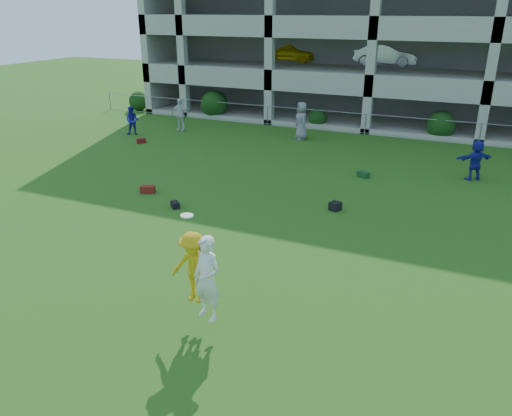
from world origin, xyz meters
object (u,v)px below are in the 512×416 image
at_px(bystander_d, 476,160).
at_px(parking_garage, 400,19).
at_px(frisbee_contest, 198,271).
at_px(bystander_b, 180,115).
at_px(bystander_a, 132,121).
at_px(crate_d, 335,206).
at_px(bystander_c, 301,121).

height_order(bystander_d, parking_garage, parking_garage).
height_order(frisbee_contest, parking_garage, parking_garage).
bearing_deg(bystander_b, bystander_d, -16.76).
height_order(bystander_a, bystander_d, bystander_d).
bearing_deg(crate_d, bystander_b, 144.24).
distance_m(bystander_c, frisbee_contest, 17.67).
bearing_deg(crate_d, bystander_c, 115.97).
height_order(bystander_c, parking_garage, parking_garage).
bearing_deg(bystander_c, frisbee_contest, -26.72).
bearing_deg(bystander_b, parking_garage, 43.34).
bearing_deg(crate_d, bystander_d, 52.49).
xyz_separation_m(frisbee_contest, parking_garage, (-0.70, 28.51, 4.64)).
xyz_separation_m(bystander_c, parking_garage, (2.94, 11.23, 5.01)).
xyz_separation_m(bystander_c, crate_d, (4.54, -9.32, -0.86)).
bearing_deg(bystander_b, frisbee_contest, -63.77).
bearing_deg(parking_garage, crate_d, -85.53).
xyz_separation_m(bystander_b, parking_garage, (10.05, 12.15, 5.08)).
height_order(bystander_d, crate_d, bystander_d).
bearing_deg(parking_garage, bystander_b, -129.59).
bearing_deg(bystander_d, bystander_a, -36.40).
bearing_deg(frisbee_contest, bystander_c, 101.87).
relative_size(bystander_a, bystander_c, 0.79).
height_order(crate_d, parking_garage, parking_garage).
distance_m(bystander_b, crate_d, 14.39).
distance_m(bystander_a, bystander_d, 17.93).
height_order(bystander_a, bystander_b, bystander_b).
height_order(bystander_c, bystander_d, bystander_c).
height_order(crate_d, frisbee_contest, frisbee_contest).
bearing_deg(parking_garage, bystander_a, -130.27).
bearing_deg(crate_d, bystander_a, 154.63).
bearing_deg(bystander_d, crate_d, 18.54).
relative_size(crate_d, parking_garage, 0.01).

